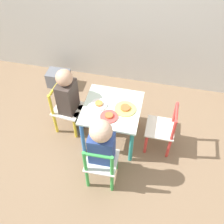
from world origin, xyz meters
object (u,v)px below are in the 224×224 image
at_px(plate_left, 99,104).
at_px(plate_right, 125,108).
at_px(kids_table, 112,113).
at_px(storage_bin, 59,79).
at_px(child_front, 102,145).
at_px(child_left, 69,97).
at_px(plate_front, 109,116).
at_px(chair_red, 163,129).
at_px(chair_green, 101,164).
at_px(chair_yellow, 66,109).

height_order(plate_left, plate_right, same).
bearing_deg(kids_table, storage_bin, 141.35).
relative_size(child_front, child_left, 0.98).
xyz_separation_m(plate_front, storage_bin, (-0.79, 0.75, -0.36)).
bearing_deg(chair_red, child_left, -92.33).
distance_m(chair_green, chair_yellow, 0.71).
bearing_deg(plate_right, plate_front, -135.00).
xyz_separation_m(kids_table, chair_red, (0.48, -0.00, -0.11)).
xyz_separation_m(plate_front, plate_left, (-0.12, 0.12, -0.00)).
distance_m(child_left, storage_bin, 0.79).
relative_size(kids_table, plate_right, 2.71).
relative_size(chair_yellow, child_left, 0.69).
xyz_separation_m(chair_red, child_front, (-0.46, -0.41, 0.19)).
bearing_deg(plate_right, storage_bin, 145.20).
bearing_deg(chair_yellow, plate_front, -103.72).
height_order(child_left, plate_right, child_left).
relative_size(chair_red, child_front, 0.71).
height_order(chair_yellow, child_left, child_left).
height_order(chair_green, child_front, child_front).
distance_m(plate_right, storage_bin, 1.17).
relative_size(chair_red, child_left, 0.69).
bearing_deg(chair_red, plate_left, -89.96).
bearing_deg(plate_front, child_left, 159.20).
distance_m(chair_yellow, chair_red, 0.95).
height_order(chair_red, storage_bin, chair_red).
relative_size(chair_green, plate_front, 3.33).
relative_size(chair_yellow, child_front, 0.71).
relative_size(kids_table, chair_yellow, 1.00).
bearing_deg(plate_left, chair_red, -0.17).
bearing_deg(child_front, chair_green, 90.00).
bearing_deg(child_front, chair_yellow, -45.10).
xyz_separation_m(kids_table, chair_green, (0.02, -0.48, -0.11)).
distance_m(chair_green, child_left, 0.70).
bearing_deg(child_left, plate_right, -88.84).
bearing_deg(storage_bin, child_left, -57.59).
bearing_deg(plate_right, chair_green, -102.37).
xyz_separation_m(chair_green, plate_left, (-0.13, 0.48, 0.20)).
relative_size(child_front, plate_front, 4.70).
relative_size(chair_yellow, plate_front, 3.33).
bearing_deg(storage_bin, plate_right, -34.80).
relative_size(plate_front, plate_right, 0.82).
height_order(chair_yellow, child_front, child_front).
height_order(chair_red, plate_front, chair_red).
height_order(chair_yellow, plate_right, chair_yellow).
bearing_deg(chair_yellow, child_left, -90.00).
height_order(kids_table, child_front, child_front).
distance_m(child_front, plate_left, 0.44).
relative_size(child_left, plate_right, 3.93).
relative_size(chair_red, storage_bin, 2.02).
height_order(chair_yellow, storage_bin, chair_yellow).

